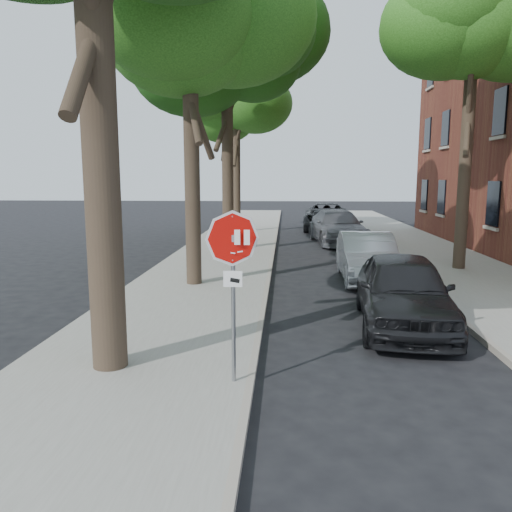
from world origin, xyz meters
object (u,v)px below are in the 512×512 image
(car_b, at_px, (367,257))
(car_a, at_px, (403,291))
(tree_far, at_px, (236,103))
(tree_right, at_px, (471,51))
(tree_mid_a, at_px, (189,14))
(car_c, at_px, (337,227))
(stop_sign, at_px, (233,263))
(tree_mid_b, at_px, (226,59))
(car_d, at_px, (327,217))

(car_b, bearing_deg, car_a, -88.81)
(car_b, bearing_deg, tree_far, 113.71)
(tree_far, distance_m, tree_right, 14.02)
(tree_mid_a, relative_size, tree_far, 1.06)
(car_c, bearing_deg, tree_far, 136.66)
(stop_sign, distance_m, tree_mid_a, 9.31)
(tree_mid_a, xyz_separation_m, tree_mid_b, (0.20, 7.01, 0.39))
(tree_mid_a, relative_size, tree_mid_b, 0.95)
(stop_sign, height_order, tree_far, tree_far)
(car_d, bearing_deg, car_a, -86.13)
(tree_right, distance_m, car_d, 14.86)
(tree_mid_b, bearing_deg, car_a, -64.87)
(tree_right, xyz_separation_m, car_b, (-3.38, -1.84, -6.47))
(stop_sign, distance_m, car_c, 17.46)
(tree_mid_b, height_order, car_a, tree_mid_b)
(stop_sign, distance_m, tree_mid_b, 15.48)
(tree_far, relative_size, car_c, 1.69)
(stop_sign, bearing_deg, car_b, 68.32)
(tree_mid_a, distance_m, tree_mid_b, 7.02)
(car_a, bearing_deg, tree_mid_a, 150.14)
(tree_mid_a, height_order, tree_mid_b, tree_mid_b)
(tree_mid_b, relative_size, car_d, 1.77)
(tree_mid_b, xyz_separation_m, car_a, (5.02, -10.71, -7.21))
(stop_sign, height_order, car_a, stop_sign)
(car_c, bearing_deg, tree_mid_a, -123.60)
(car_d, bearing_deg, tree_right, -71.46)
(tree_far, bearing_deg, stop_sign, -84.54)
(car_b, bearing_deg, tree_mid_a, -166.30)
(tree_mid_b, bearing_deg, tree_right, -25.52)
(car_c, bearing_deg, car_d, 84.14)
(tree_mid_b, relative_size, tree_far, 1.11)
(car_b, xyz_separation_m, car_c, (-0.03, 8.82, 0.06))
(stop_sign, xyz_separation_m, car_d, (3.24, 23.10, -1.14))
(car_a, bearing_deg, car_d, 95.65)
(car_a, bearing_deg, car_b, 95.48)
(tree_mid_a, bearing_deg, car_a, -35.35)
(car_d, bearing_deg, car_b, -86.08)
(stop_sign, height_order, car_d, stop_sign)
(tree_mid_b, height_order, tree_far, tree_mid_b)
(tree_mid_b, xyz_separation_m, car_b, (5.02, -5.85, -7.26))
(tree_right, xyz_separation_m, car_d, (-3.44, 12.97, -6.40))
(tree_mid_a, distance_m, car_b, 8.70)
(tree_mid_b, height_order, car_d, tree_mid_b)
(car_c, bearing_deg, car_a, -95.97)
(tree_mid_a, xyz_separation_m, car_c, (5.19, 9.97, -6.80))
(tree_mid_b, xyz_separation_m, tree_right, (8.40, -4.01, -0.78))
(tree_mid_a, xyz_separation_m, car_a, (5.22, -3.70, -6.82))
(tree_far, height_order, tree_right, same)
(tree_mid_b, distance_m, tree_far, 7.04)
(car_d, bearing_deg, tree_far, -155.82)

